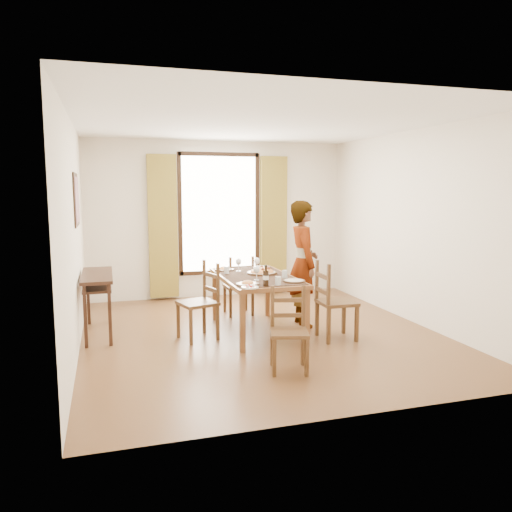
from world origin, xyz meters
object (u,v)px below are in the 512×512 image
object	(u,v)px
dining_table	(256,281)
pasta_platter	(262,270)
man	(303,264)
console_table	(97,283)

from	to	relation	value
dining_table	pasta_platter	distance (m)	0.20
dining_table	man	distance (m)	0.75
dining_table	pasta_platter	size ratio (longest dim) A/B	4.12
console_table	man	distance (m)	2.74
dining_table	man	size ratio (longest dim) A/B	0.95
console_table	man	world-z (taller)	man
console_table	dining_table	distance (m)	2.06
man	pasta_platter	distance (m)	0.60
console_table	pasta_platter	world-z (taller)	pasta_platter
console_table	man	size ratio (longest dim) A/B	0.69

